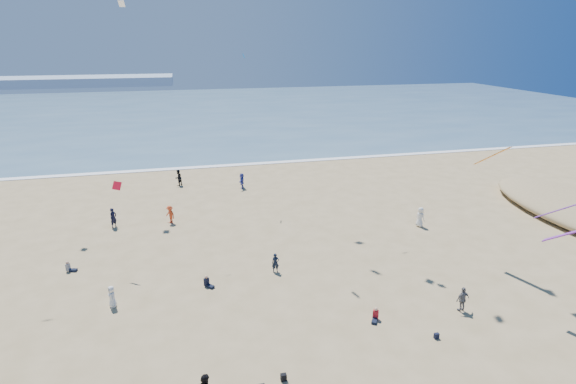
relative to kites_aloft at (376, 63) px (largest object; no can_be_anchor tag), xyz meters
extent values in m
cube|color=#476B84|center=(-8.98, 81.87, -14.90)|extent=(220.00, 100.00, 0.06)
cube|color=white|center=(-8.98, 31.87, -14.89)|extent=(220.00, 1.20, 0.08)
cube|color=#7A8EA8|center=(-68.98, 156.87, -13.33)|extent=(110.00, 20.00, 3.20)
imported|color=black|center=(-18.97, 13.06, -13.99)|extent=(0.79, 0.81, 1.88)
imported|color=black|center=(-6.34, 1.45, -14.19)|extent=(0.57, 0.41, 1.48)
imported|color=black|center=(-13.09, 24.46, -13.97)|extent=(1.16, 1.17, 1.91)
imported|color=white|center=(-17.48, -0.55, -14.19)|extent=(0.66, 0.83, 1.48)
imported|color=#CB411D|center=(-13.95, 13.01, -14.09)|extent=(1.16, 1.23, 1.68)
imported|color=white|center=(8.36, 6.73, -14.00)|extent=(0.86, 1.05, 1.86)
imported|color=#39419D|center=(-5.98, 21.74, -14.03)|extent=(0.88, 1.74, 1.79)
imported|color=slate|center=(4.09, -6.23, -14.08)|extent=(1.04, 0.57, 1.68)
cube|color=black|center=(-8.28, -9.58, -14.74)|extent=(0.30, 0.22, 0.38)
cube|color=black|center=(1.05, -8.36, -14.76)|extent=(0.28, 0.18, 0.34)
cube|color=red|center=(-17.18, 5.31, -8.59)|extent=(0.78, 0.69, 0.56)
cube|color=#1193ED|center=(-5.80, 18.37, -0.10)|extent=(0.33, 0.70, 0.41)
cube|color=white|center=(-16.95, 20.97, 4.63)|extent=(0.61, 0.59, 0.55)
cube|color=#66238D|center=(8.83, -7.84, -7.74)|extent=(0.35, 3.14, 2.21)
cube|color=orange|center=(9.61, -0.05, -6.64)|extent=(0.35, 2.64, 1.87)
camera|label=1|loc=(-12.38, -27.52, 1.43)|focal=28.00mm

